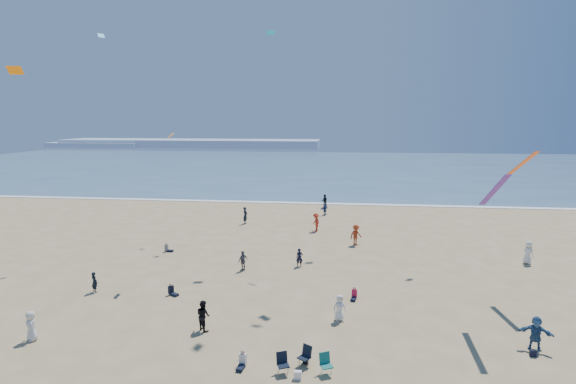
# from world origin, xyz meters

# --- Properties ---
(ocean) EXTENTS (220.00, 100.00, 0.06)m
(ocean) POSITION_xyz_m (0.00, 95.00, 0.03)
(ocean) COLOR #476B84
(ocean) RESTS_ON ground
(surf_line) EXTENTS (220.00, 1.20, 0.08)m
(surf_line) POSITION_xyz_m (0.00, 45.00, 0.04)
(surf_line) COLOR white
(surf_line) RESTS_ON ground
(headland_far) EXTENTS (110.00, 20.00, 3.20)m
(headland_far) POSITION_xyz_m (-60.00, 170.00, 1.60)
(headland_far) COLOR #7A8EA8
(headland_far) RESTS_ON ground
(headland_near) EXTENTS (40.00, 14.00, 2.00)m
(headland_near) POSITION_xyz_m (-100.00, 165.00, 1.00)
(headland_near) COLOR #7A8EA8
(headland_near) RESTS_ON ground
(standing_flyers) EXTENTS (32.78, 45.97, 1.94)m
(standing_flyers) POSITION_xyz_m (4.31, 18.85, 0.89)
(standing_flyers) COLOR white
(standing_flyers) RESTS_ON ground
(seated_group) EXTENTS (17.28, 26.18, 0.84)m
(seated_group) POSITION_xyz_m (-1.26, 7.86, 0.42)
(seated_group) COLOR silver
(seated_group) RESTS_ON ground
(chair_cluster) EXTENTS (2.80, 1.61, 1.00)m
(chair_cluster) POSITION_xyz_m (3.48, 2.29, 0.50)
(chair_cluster) COLOR black
(chair_cluster) RESTS_ON ground
(white_tote) EXTENTS (0.35, 0.20, 0.40)m
(white_tote) POSITION_xyz_m (3.23, 1.63, 0.20)
(white_tote) COLOR white
(white_tote) RESTS_ON ground
(black_backpack) EXTENTS (0.30, 0.22, 0.38)m
(black_backpack) POSITION_xyz_m (3.49, 3.03, 0.19)
(black_backpack) COLOR black
(black_backpack) RESTS_ON ground
(navy_bag) EXTENTS (0.28, 0.18, 0.34)m
(navy_bag) POSITION_xyz_m (14.74, 5.07, 0.17)
(navy_bag) COLOR black
(navy_bag) RESTS_ON ground
(kites_aloft) EXTENTS (37.87, 40.56, 28.45)m
(kites_aloft) POSITION_xyz_m (9.39, 11.69, 15.73)
(kites_aloft) COLOR green
(kites_aloft) RESTS_ON ground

